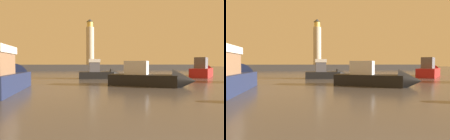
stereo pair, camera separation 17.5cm
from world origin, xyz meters
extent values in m
plane|color=#4C4742|center=(0.00, 27.82, 0.00)|extent=(220.00, 220.00, 0.00)
cube|color=#423F3D|center=(0.00, 55.64, 0.88)|extent=(81.99, 5.90, 1.75)
cylinder|color=beige|center=(2.74, 55.64, 7.39)|extent=(2.36, 2.36, 11.28)
cylinder|color=#F2CC59|center=(2.74, 55.64, 13.83)|extent=(1.77, 1.77, 1.58)
cone|color=#33383D|center=(2.74, 55.64, 15.07)|extent=(2.12, 2.12, 0.90)
cube|color=#B21E1E|center=(17.23, 24.16, 0.65)|extent=(6.98, 6.99, 1.29)
cone|color=#B21E1E|center=(20.29, 27.24, 0.71)|extent=(3.16, 3.16, 2.31)
cube|color=#595960|center=(16.58, 23.52, 2.11)|extent=(3.23, 3.23, 1.64)
cube|color=black|center=(4.01, 14.82, 0.50)|extent=(6.17, 4.87, 1.01)
cone|color=black|center=(7.00, 13.00, 0.55)|extent=(2.62, 2.66, 1.98)
cube|color=silver|center=(3.52, 15.12, 1.62)|extent=(2.45, 2.24, 1.23)
cube|color=black|center=(0.85, 23.78, 0.45)|extent=(4.62, 1.88, 0.90)
cone|color=black|center=(3.57, 23.70, 0.50)|extent=(1.62, 1.72, 1.67)
cube|color=#595960|center=(0.59, 23.79, 1.53)|extent=(1.41, 1.33, 1.26)
cube|color=silver|center=(0.59, 23.79, 2.38)|extent=(1.55, 1.47, 0.44)
cone|color=#1E284C|center=(-7.32, 17.72, 0.70)|extent=(2.67, 2.50, 2.64)
camera|label=1|loc=(-2.07, -1.09, 1.97)|focal=29.87mm
camera|label=2|loc=(-1.90, -1.12, 1.97)|focal=29.87mm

